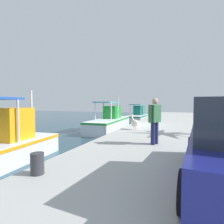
{
  "coord_description": "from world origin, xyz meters",
  "views": [
    {
      "loc": [
        -11.97,
        -3.21,
        2.29
      ],
      "look_at": [
        2.53,
        2.26,
        1.5
      ],
      "focal_mm": 28.79,
      "sensor_mm": 36.0,
      "label": 1
    }
  ],
  "objects": [
    {
      "name": "fishing_boat_second",
      "position": [
        -7.2,
        3.05,
        0.68
      ],
      "size": [
        4.88,
        2.44,
        2.86
      ],
      "color": "white",
      "rests_on": "ground"
    },
    {
      "name": "mooring_bollard_fourth",
      "position": [
        14.08,
        -0.45,
        1.03
      ],
      "size": [
        0.2,
        0.2,
        0.46
      ],
      "primitive_type": "cylinder",
      "color": "#333338",
      "rests_on": "quay_pier"
    },
    {
      "name": "mooring_bollard_third",
      "position": [
        -0.69,
        -0.45,
        1.0
      ],
      "size": [
        0.23,
        0.23,
        0.4
      ],
      "primitive_type": "cylinder",
      "color": "#333338",
      "rests_on": "quay_pier"
    },
    {
      "name": "fishing_boat_fourth",
      "position": [
        11.36,
        1.9,
        0.61
      ],
      "size": [
        5.71,
        2.14,
        2.79
      ],
      "color": "white",
      "rests_on": "ground"
    },
    {
      "name": "mooring_bollard_second",
      "position": [
        -9.07,
        -0.45,
        1.02
      ],
      "size": [
        0.28,
        0.28,
        0.45
      ],
      "primitive_type": "cylinder",
      "color": "#333338",
      "rests_on": "quay_pier"
    },
    {
      "name": "fishing_boat_third",
      "position": [
        1.94,
        2.22,
        0.7
      ],
      "size": [
        6.59,
        2.12,
        2.93
      ],
      "color": "white",
      "rests_on": "ground"
    },
    {
      "name": "quay_pier",
      "position": [
        0.0,
        -5.0,
        0.4
      ],
      "size": [
        36.0,
        10.0,
        0.8
      ],
      "primitive_type": "cube",
      "color": "#B2B2AD",
      "rests_on": "ground"
    },
    {
      "name": "fisherman_standing",
      "position": [
        -5.43,
        -2.38,
        1.72
      ],
      "size": [
        0.59,
        0.42,
        1.66
      ],
      "color": "#1E234C",
      "rests_on": "quay_pier"
    },
    {
      "name": "pelican",
      "position": [
        -2.16,
        -0.85,
        1.2
      ],
      "size": [
        0.83,
        0.81,
        0.82
      ],
      "color": "tan",
      "rests_on": "quay_pier"
    }
  ]
}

